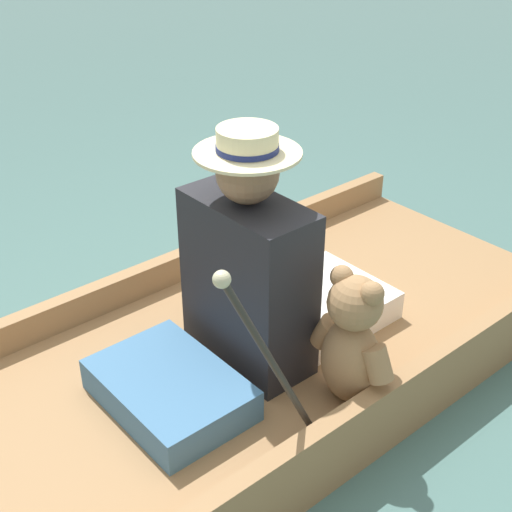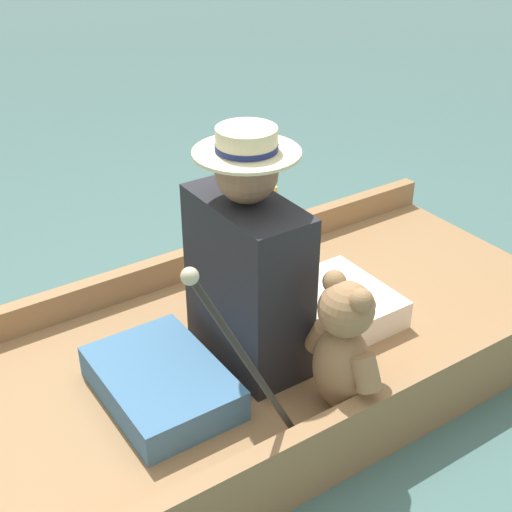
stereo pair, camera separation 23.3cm
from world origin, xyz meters
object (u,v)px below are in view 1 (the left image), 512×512
Objects in this scene: wine_glass at (249,258)px; champagne_bottle at (256,226)px; seated_person at (266,275)px; walking_cane at (266,352)px; teddy_bear at (353,342)px.

wine_glass is 0.17m from champagne_bottle.
seated_person is 1.15× the size of walking_cane.
wine_glass is (-0.38, 0.24, -0.20)m from seated_person.
teddy_bear is at bearing -0.46° from seated_person.
walking_cane is at bearing -45.56° from seated_person.
wine_glass is at bearing 143.38° from seated_person.
teddy_bear is 3.69× the size of wine_glass.
wine_glass is 0.18× the size of walking_cane.
seated_person is 2.42× the size of champagne_bottle.
teddy_bear is 0.93m from champagne_bottle.
champagne_bottle is at bearing 138.52° from seated_person.
walking_cane is 1.22m from champagne_bottle.
seated_person reaches higher than walking_cane.
champagne_bottle is (-0.48, 0.37, -0.14)m from seated_person.
teddy_bear reaches higher than wine_glass.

